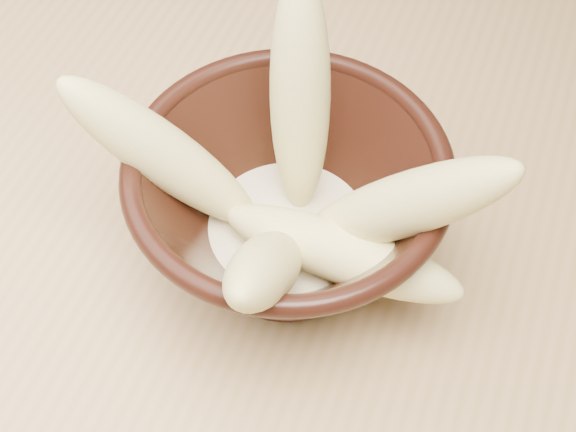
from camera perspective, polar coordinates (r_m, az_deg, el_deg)
The scene contains 8 objects.
table at distance 0.62m, azimuth 8.61°, elevation -10.97°, with size 1.20×0.80×0.75m.
bowl at distance 0.52m, azimuth -0.00°, elevation 0.61°, with size 0.20×0.20×0.11m.
milk_puddle at distance 0.54m, azimuth 0.00°, elevation -1.10°, with size 0.12×0.12×0.02m, color beige.
banana_upright at distance 0.50m, azimuth 0.87°, elevation 8.34°, with size 0.04×0.04×0.17m, color #DDD382.
banana_left at distance 0.50m, azimuth -8.77°, elevation 4.25°, with size 0.04×0.04×0.16m, color #DDD382.
banana_right at distance 0.47m, azimuth 7.99°, elevation 0.69°, with size 0.04×0.04×0.17m, color #DDD382.
banana_across at distance 0.50m, azimuth 3.72°, elevation -2.59°, with size 0.04×0.04×0.16m, color #DDD382.
banana_front at distance 0.46m, azimuth -1.63°, elevation -3.75°, with size 0.04×0.04×0.14m, color #DDD382.
Camera 1 is at (0.00, -0.27, 1.23)m, focal length 50.00 mm.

